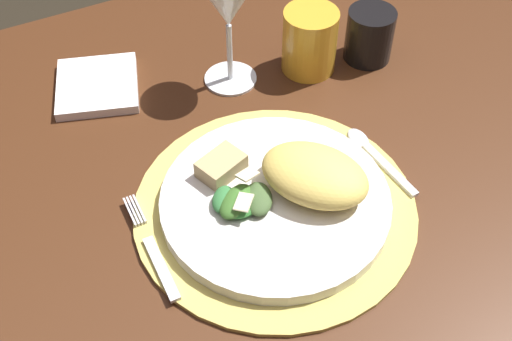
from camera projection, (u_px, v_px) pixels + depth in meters
name	position (u px, v px, depth m)	size (l,w,h in m)	color
dining_table	(269.00, 220.00, 0.95)	(1.28, 0.85, 0.75)	#432412
placemat	(275.00, 208.00, 0.78)	(0.34, 0.34, 0.01)	tan
dinner_plate	(275.00, 202.00, 0.77)	(0.27, 0.27, 0.02)	silver
pasta_serving	(315.00, 175.00, 0.76)	(0.13, 0.09, 0.05)	#E1C45B
salad_greens	(241.00, 201.00, 0.75)	(0.08, 0.07, 0.03)	#327C2F
bread_piece	(221.00, 166.00, 0.78)	(0.05, 0.04, 0.02)	tan
fork	(153.00, 251.00, 0.73)	(0.02, 0.16, 0.00)	silver
spoon	(371.00, 151.00, 0.84)	(0.02, 0.13, 0.01)	silver
napkin	(97.00, 86.00, 0.92)	(0.11, 0.12, 0.01)	white
wine_glass	(228.00, 6.00, 0.85)	(0.08, 0.08, 0.17)	silver
amber_tumbler	(310.00, 41.00, 0.93)	(0.08, 0.08, 0.09)	gold
dark_tumbler	(369.00, 35.00, 0.95)	(0.07, 0.07, 0.08)	black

